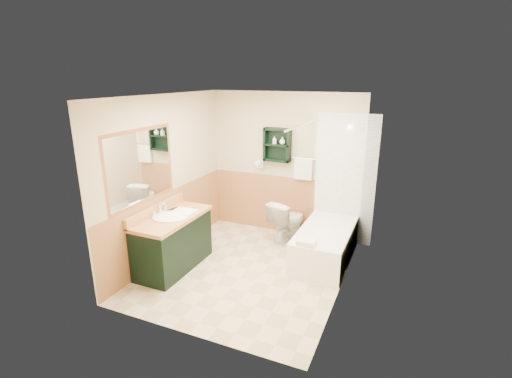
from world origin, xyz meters
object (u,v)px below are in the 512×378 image
at_px(hair_dryer, 261,164).
at_px(vanity, 173,242).
at_px(vanity_book, 170,203).
at_px(soap_bottle_a, 274,142).
at_px(bathtub, 325,244).
at_px(soap_bottle_b, 282,141).
at_px(wall_shelf, 277,145).
at_px(toilet, 288,221).

height_order(hair_dryer, vanity, hair_dryer).
bearing_deg(vanity_book, soap_bottle_a, 73.58).
bearing_deg(soap_bottle_a, bathtub, -30.36).
distance_m(vanity_book, soap_bottle_b, 2.06).
distance_m(wall_shelf, soap_bottle_b, 0.11).
bearing_deg(soap_bottle_b, bathtub, -33.96).
xyz_separation_m(bathtub, soap_bottle_b, (-0.93, 0.63, 1.37)).
xyz_separation_m(vanity, vanity_book, (-0.17, 0.21, 0.49)).
distance_m(wall_shelf, vanity, 2.28).
bearing_deg(toilet, hair_dryer, -6.44).
bearing_deg(vanity, soap_bottle_a, 64.10).
relative_size(hair_dryer, soap_bottle_a, 1.92).
distance_m(wall_shelf, bathtub, 1.78).
xyz_separation_m(hair_dryer, soap_bottle_b, (0.39, -0.03, 0.41)).
xyz_separation_m(soap_bottle_a, soap_bottle_b, (0.14, 0.00, 0.02)).
xyz_separation_m(hair_dryer, vanity, (-0.59, -1.78, -0.81)).
relative_size(hair_dryer, soap_bottle_b, 1.98).
bearing_deg(vanity, soap_bottle_b, 60.51).
bearing_deg(toilet, vanity_book, 61.91).
bearing_deg(soap_bottle_b, vanity, -119.49).
xyz_separation_m(wall_shelf, vanity_book, (-1.06, -1.54, -0.67)).
bearing_deg(wall_shelf, bathtub, -31.68).
bearing_deg(bathtub, wall_shelf, 148.32).
relative_size(bathtub, soap_bottle_b, 12.37).
bearing_deg(soap_bottle_b, wall_shelf, 176.93).
bearing_deg(hair_dryer, vanity_book, -115.87).
relative_size(wall_shelf, toilet, 0.78).
distance_m(toilet, vanity_book, 1.95).
bearing_deg(vanity, wall_shelf, 62.95).
height_order(wall_shelf, soap_bottle_a, wall_shelf).
height_order(soap_bottle_a, soap_bottle_b, soap_bottle_b).
bearing_deg(soap_bottle_b, hair_dryer, 175.64).
relative_size(wall_shelf, hair_dryer, 2.29).
distance_m(vanity, toilet, 1.92).
xyz_separation_m(wall_shelf, soap_bottle_b, (0.09, -0.01, 0.06)).
distance_m(bathtub, soap_bottle_b, 1.77).
distance_m(vanity, soap_bottle_b, 2.35).
xyz_separation_m(toilet, soap_bottle_b, (-0.21, 0.25, 1.27)).
relative_size(vanity, toilet, 1.74).
height_order(bathtub, vanity_book, vanity_book).
bearing_deg(wall_shelf, soap_bottle_b, -3.07).
distance_m(toilet, soap_bottle_a, 1.32).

